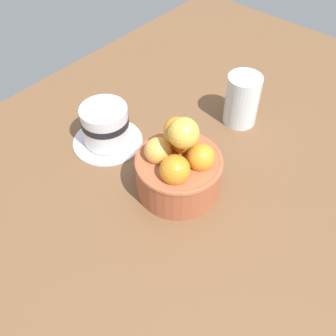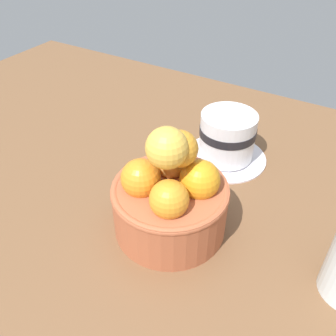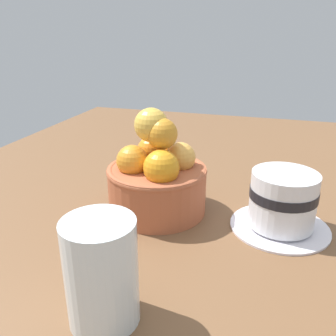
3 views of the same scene
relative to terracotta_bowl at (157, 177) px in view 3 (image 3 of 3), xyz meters
The scene contains 4 objects.
ground_plane 7.39cm from the terracotta_bowl, 11.37° to the right, with size 130.01×86.99×4.13cm, color brown.
terracotta_bowl is the anchor object (origin of this frame).
coffee_cup 17.49cm from the terracotta_bowl, 88.65° to the right, with size 13.16×13.16×7.98cm.
water_glass 21.61cm from the terracotta_bowl, behind, with size 6.55×6.55×10.21cm, color silver.
Camera 3 is at (-44.71, -15.22, 25.21)cm, focal length 38.23 mm.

